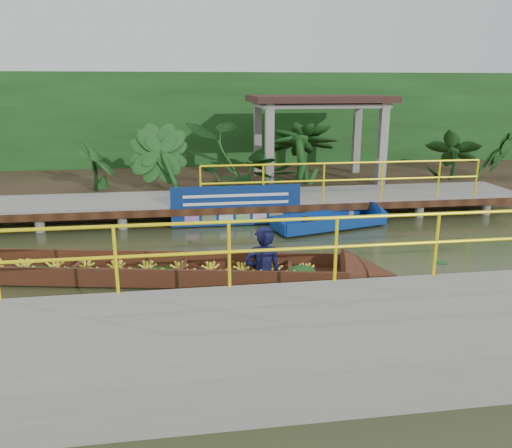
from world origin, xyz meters
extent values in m
plane|color=#31361B|center=(0.00, 0.00, 0.00)|extent=(80.00, 80.00, 0.00)
cube|color=#2D2316|center=(0.00, 7.50, 0.23)|extent=(30.00, 8.00, 0.45)
cube|color=gray|center=(0.00, 3.50, 0.50)|extent=(16.00, 2.00, 0.15)
cube|color=black|center=(0.00, 2.50, 0.42)|extent=(16.00, 0.12, 0.18)
cylinder|color=#FFEA0D|center=(2.75, 2.55, 1.57)|extent=(7.50, 0.05, 0.05)
cylinder|color=#FFEA0D|center=(2.75, 2.55, 1.12)|extent=(7.50, 0.05, 0.05)
cylinder|color=#FFEA0D|center=(2.75, 2.55, 1.07)|extent=(0.05, 0.05, 1.00)
cylinder|color=gray|center=(-6.00, 4.30, 0.22)|extent=(0.24, 0.24, 0.55)
cylinder|color=gray|center=(-4.00, 2.70, 0.22)|extent=(0.24, 0.24, 0.55)
cylinder|color=gray|center=(-4.00, 4.30, 0.22)|extent=(0.24, 0.24, 0.55)
cylinder|color=gray|center=(-2.00, 2.70, 0.22)|extent=(0.24, 0.24, 0.55)
cylinder|color=gray|center=(-2.00, 4.30, 0.22)|extent=(0.24, 0.24, 0.55)
cylinder|color=gray|center=(0.00, 2.70, 0.22)|extent=(0.24, 0.24, 0.55)
cylinder|color=gray|center=(0.00, 4.30, 0.22)|extent=(0.24, 0.24, 0.55)
cylinder|color=gray|center=(2.00, 2.70, 0.22)|extent=(0.24, 0.24, 0.55)
cylinder|color=gray|center=(2.00, 4.30, 0.22)|extent=(0.24, 0.24, 0.55)
cylinder|color=gray|center=(4.00, 2.70, 0.22)|extent=(0.24, 0.24, 0.55)
cylinder|color=gray|center=(4.00, 4.30, 0.22)|extent=(0.24, 0.24, 0.55)
cylinder|color=gray|center=(6.00, 2.70, 0.22)|extent=(0.24, 0.24, 0.55)
cylinder|color=gray|center=(6.00, 4.30, 0.22)|extent=(0.24, 0.24, 0.55)
cylinder|color=gray|center=(0.00, 2.70, 0.22)|extent=(0.24, 0.24, 0.55)
cube|color=gray|center=(1.00, -4.20, 0.30)|extent=(18.00, 2.40, 0.70)
cylinder|color=#FFEA0D|center=(1.00, -3.05, 1.65)|extent=(10.00, 0.05, 0.05)
cylinder|color=#FFEA0D|center=(1.00, -3.05, 1.20)|extent=(10.00, 0.05, 0.05)
cylinder|color=#FFEA0D|center=(1.00, -3.05, 1.15)|extent=(0.05, 0.05, 1.00)
cube|color=gray|center=(1.20, 5.10, 1.60)|extent=(0.25, 0.25, 2.80)
cube|color=gray|center=(4.80, 5.10, 1.60)|extent=(0.25, 0.25, 2.80)
cube|color=gray|center=(1.20, 7.50, 1.60)|extent=(0.25, 0.25, 2.80)
cube|color=gray|center=(4.80, 7.50, 1.60)|extent=(0.25, 0.25, 2.80)
cube|color=gray|center=(3.00, 6.30, 2.90)|extent=(4.00, 2.60, 0.12)
cube|color=#331E19|center=(3.00, 6.30, 3.10)|extent=(4.40, 3.00, 0.20)
cube|color=#153912|center=(0.00, 10.00, 2.00)|extent=(30.00, 0.80, 4.00)
cube|color=#3B1810|center=(-2.50, -0.79, 0.06)|extent=(8.15, 2.52, 0.06)
cube|color=#3B1810|center=(-2.40, -0.29, 0.20)|extent=(7.97, 1.59, 0.34)
cube|color=#3B1810|center=(-2.60, -1.29, 0.20)|extent=(7.97, 1.59, 0.34)
cone|color=#3B1810|center=(1.93, -1.64, 0.14)|extent=(1.18, 1.15, 0.97)
ellipsoid|color=#153912|center=(0.68, -1.40, 0.16)|extent=(0.64, 0.54, 0.26)
imported|color=#0E1035|center=(-0.01, -1.27, 1.05)|extent=(0.71, 0.47, 1.93)
cube|color=navy|center=(2.21, 1.98, 0.10)|extent=(3.02, 1.60, 0.10)
cube|color=navy|center=(2.10, 2.39, 0.21)|extent=(2.81, 0.82, 0.29)
cube|color=navy|center=(2.33, 1.56, 0.21)|extent=(2.81, 0.82, 0.29)
cube|color=navy|center=(0.82, 1.59, 0.21)|extent=(0.29, 0.85, 0.29)
cone|color=navy|center=(3.80, 2.41, 0.15)|extent=(0.77, 0.94, 0.81)
cube|color=black|center=(1.75, 1.85, 0.25)|extent=(0.32, 0.86, 0.05)
cube|color=navy|center=(-0.11, 2.48, 0.55)|extent=(3.32, 0.03, 1.04)
cube|color=white|center=(-0.11, 2.46, 0.82)|extent=(2.70, 0.01, 0.07)
cube|color=white|center=(-0.11, 2.46, 0.62)|extent=(2.70, 0.01, 0.07)
imported|color=#153912|center=(-4.00, 5.30, 1.37)|extent=(1.47, 1.47, 1.84)
imported|color=#153912|center=(-2.00, 5.30, 1.37)|extent=(1.47, 1.47, 1.84)
imported|color=#153912|center=(0.50, 5.30, 1.37)|extent=(1.47, 1.47, 1.84)
imported|color=#153912|center=(2.50, 5.30, 1.37)|extent=(1.47, 1.47, 1.84)
imported|color=#153912|center=(7.50, 5.30, 1.37)|extent=(1.47, 1.47, 1.84)
imported|color=#153912|center=(9.00, 5.30, 1.37)|extent=(1.47, 1.47, 1.84)
camera|label=1|loc=(-1.41, -9.87, 3.53)|focal=35.00mm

